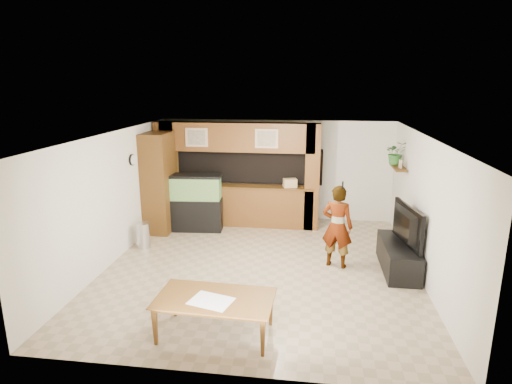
# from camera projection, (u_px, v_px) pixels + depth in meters

# --- Properties ---
(floor) EXTENTS (6.50, 6.50, 0.00)m
(floor) POSITION_uv_depth(u_px,v_px,m) (261.00, 267.00, 8.47)
(floor) COLOR tan
(floor) RESTS_ON ground
(ceiling) EXTENTS (6.50, 6.50, 0.00)m
(ceiling) POSITION_uv_depth(u_px,v_px,m) (261.00, 136.00, 7.81)
(ceiling) COLOR white
(ceiling) RESTS_ON wall_back
(wall_back) EXTENTS (6.00, 0.00, 6.00)m
(wall_back) POSITION_uv_depth(u_px,v_px,m) (276.00, 170.00, 11.26)
(wall_back) COLOR white
(wall_back) RESTS_ON floor
(wall_left) EXTENTS (0.00, 6.50, 6.50)m
(wall_left) POSITION_uv_depth(u_px,v_px,m) (112.00, 198.00, 8.53)
(wall_left) COLOR white
(wall_left) RESTS_ON floor
(wall_right) EXTENTS (0.00, 6.50, 6.50)m
(wall_right) POSITION_uv_depth(u_px,v_px,m) (425.00, 210.00, 7.75)
(wall_right) COLOR white
(wall_right) RESTS_ON floor
(partition) EXTENTS (4.20, 0.99, 2.60)m
(partition) POSITION_uv_depth(u_px,v_px,m) (237.00, 173.00, 10.79)
(partition) COLOR brown
(partition) RESTS_ON floor
(wall_clock) EXTENTS (0.05, 0.25, 0.25)m
(wall_clock) POSITION_uv_depth(u_px,v_px,m) (132.00, 160.00, 9.33)
(wall_clock) COLOR black
(wall_clock) RESTS_ON wall_left
(wall_shelf) EXTENTS (0.25, 0.90, 0.04)m
(wall_shelf) POSITION_uv_depth(u_px,v_px,m) (398.00, 167.00, 9.54)
(wall_shelf) COLOR brown
(wall_shelf) RESTS_ON wall_right
(pantry_cabinet) EXTENTS (0.60, 0.98, 2.40)m
(pantry_cabinet) POSITION_uv_depth(u_px,v_px,m) (159.00, 182.00, 10.29)
(pantry_cabinet) COLOR brown
(pantry_cabinet) RESTS_ON floor
(trash_can) EXTENTS (0.30, 0.30, 0.56)m
(trash_can) POSITION_uv_depth(u_px,v_px,m) (143.00, 235.00, 9.40)
(trash_can) COLOR #B2B2B7
(trash_can) RESTS_ON floor
(aquarium) EXTENTS (1.26, 0.47, 1.40)m
(aquarium) POSITION_uv_depth(u_px,v_px,m) (196.00, 203.00, 10.40)
(aquarium) COLOR black
(aquarium) RESTS_ON floor
(tv_stand) EXTENTS (0.59, 1.61, 0.54)m
(tv_stand) POSITION_uv_depth(u_px,v_px,m) (398.00, 257.00, 8.28)
(tv_stand) COLOR black
(tv_stand) RESTS_ON floor
(television) EXTENTS (0.40, 1.32, 0.75)m
(television) POSITION_uv_depth(u_px,v_px,m) (401.00, 225.00, 8.11)
(television) COLOR black
(television) RESTS_ON tv_stand
(photo_frame) EXTENTS (0.05, 0.14, 0.18)m
(photo_frame) POSITION_uv_depth(u_px,v_px,m) (400.00, 164.00, 9.33)
(photo_frame) COLOR tan
(photo_frame) RESTS_ON wall_shelf
(potted_plant) EXTENTS (0.53, 0.47, 0.53)m
(potted_plant) POSITION_uv_depth(u_px,v_px,m) (396.00, 153.00, 9.71)
(potted_plant) COLOR #306B2B
(potted_plant) RESTS_ON wall_shelf
(person) EXTENTS (0.69, 0.55, 1.65)m
(person) POSITION_uv_depth(u_px,v_px,m) (337.00, 226.00, 8.31)
(person) COLOR #9C7B55
(person) RESTS_ON floor
(microphone) EXTENTS (0.03, 0.10, 0.15)m
(microphone) POSITION_uv_depth(u_px,v_px,m) (343.00, 185.00, 7.93)
(microphone) COLOR black
(microphone) RESTS_ON person
(dining_table) EXTENTS (1.71, 1.00, 0.59)m
(dining_table) POSITION_uv_depth(u_px,v_px,m) (215.00, 317.00, 6.10)
(dining_table) COLOR brown
(dining_table) RESTS_ON floor
(newspaper_a) EXTENTS (0.67, 0.56, 0.01)m
(newspaper_a) POSITION_uv_depth(u_px,v_px,m) (211.00, 301.00, 5.96)
(newspaper_a) COLOR silver
(newspaper_a) RESTS_ON dining_table
(counter_box) EXTENTS (0.36, 0.29, 0.21)m
(counter_box) POSITION_uv_depth(u_px,v_px,m) (290.00, 183.00, 10.47)
(counter_box) COLOR tan
(counter_box) RESTS_ON partition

